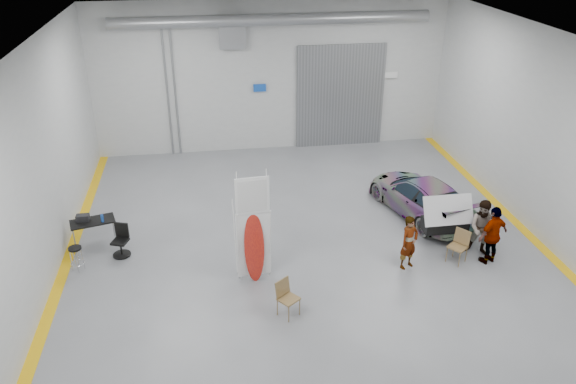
{
  "coord_description": "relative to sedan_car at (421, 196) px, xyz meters",
  "views": [
    {
      "loc": [
        -2.68,
        -13.7,
        8.9
      ],
      "look_at": [
        -0.45,
        0.83,
        1.5
      ],
      "focal_mm": 35.0,
      "sensor_mm": 36.0,
      "label": 1
    }
  ],
  "objects": [
    {
      "name": "ground",
      "position": [
        -4.02,
        -1.59,
        -0.63
      ],
      "size": [
        16.0,
        16.0,
        0.0
      ],
      "primitive_type": "plane",
      "color": "slate",
      "rests_on": "ground"
    },
    {
      "name": "surfboard_display",
      "position": [
        -5.71,
        -2.83,
        0.67
      ],
      "size": [
        0.9,
        0.29,
        3.19
      ],
      "rotation": [
        0.0,
        0.0,
        0.08
      ],
      "color": "white",
      "rests_on": "ground"
    },
    {
      "name": "shop_stool",
      "position": [
        -10.47,
        -1.68,
        -0.27
      ],
      "size": [
        0.37,
        0.37,
        0.73
      ],
      "rotation": [
        0.0,
        0.0,
        0.04
      ],
      "color": "black",
      "rests_on": "ground"
    },
    {
      "name": "work_table",
      "position": [
        -10.26,
        -0.34,
        0.16
      ],
      "size": [
        1.37,
        0.92,
        1.02
      ],
      "rotation": [
        0.0,
        0.0,
        0.26
      ],
      "color": "gray",
      "rests_on": "ground"
    },
    {
      "name": "room_shell",
      "position": [
        -3.78,
        0.63,
        3.45
      ],
      "size": [
        14.02,
        16.18,
        6.01
      ],
      "color": "#B2B4B6",
      "rests_on": "ground"
    },
    {
      "name": "folding_chair_near",
      "position": [
        -5.03,
        -4.45,
        -0.33
      ],
      "size": [
        0.62,
        0.68,
        0.94
      ],
      "rotation": [
        0.0,
        0.0,
        0.66
      ],
      "color": "olive",
      "rests_on": "ground"
    },
    {
      "name": "office_chair",
      "position": [
        -9.36,
        -1.06,
        -0.21
      ],
      "size": [
        0.53,
        0.56,
        0.95
      ],
      "rotation": [
        0.0,
        0.0,
        -0.34
      ],
      "color": "black",
      "rests_on": "ground"
    },
    {
      "name": "person_c",
      "position": [
        0.91,
        -3.01,
        0.25
      ],
      "size": [
        1.09,
        0.74,
        1.75
      ],
      "primitive_type": "imported",
      "rotation": [
        0.0,
        0.0,
        3.49
      ],
      "color": "brown",
      "rests_on": "ground"
    },
    {
      "name": "person_a",
      "position": [
        -1.45,
        -2.89,
        0.16
      ],
      "size": [
        0.68,
        0.59,
        1.58
      ],
      "primitive_type": "imported",
      "rotation": [
        0.0,
        0.0,
        0.45
      ],
      "color": "brown",
      "rests_on": "ground"
    },
    {
      "name": "folding_chair_far",
      "position": [
        -0.0,
        -2.86,
        -0.33
      ],
      "size": [
        0.62,
        0.73,
        0.96
      ],
      "rotation": [
        0.0,
        0.0,
        -0.91
      ],
      "color": "olive",
      "rests_on": "ground"
    },
    {
      "name": "person_b",
      "position": [
        0.85,
        -2.56,
        0.22
      ],
      "size": [
        1.03,
        0.96,
        1.69
      ],
      "primitive_type": "imported",
      "rotation": [
        0.0,
        0.0,
        -0.52
      ],
      "color": "#466281",
      "rests_on": "ground"
    },
    {
      "name": "sedan_car",
      "position": [
        0.0,
        0.0,
        0.0
      ],
      "size": [
        2.81,
        4.63,
        1.25
      ],
      "primitive_type": "imported",
      "rotation": [
        0.0,
        0.0,
        3.4
      ],
      "color": "white",
      "rests_on": "ground"
    },
    {
      "name": "trunk_lid",
      "position": [
        0.0,
        -1.91,
        0.65
      ],
      "size": [
        1.46,
        0.89,
        0.04
      ],
      "primitive_type": "cube",
      "color": "silver",
      "rests_on": "sedan_car"
    }
  ]
}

